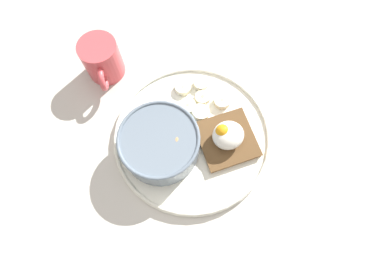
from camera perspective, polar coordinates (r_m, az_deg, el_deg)
The scene contains 12 objects.
ground_plane at distance 54.76cm, azimuth 0.00°, elevation -1.49°, with size 120.00×120.00×2.00cm, color beige.
plate at distance 53.06cm, azimuth 0.00°, elevation -0.85°, with size 27.73×27.73×1.60cm.
oatmeal_bowl at distance 49.43cm, azimuth -5.94°, elevation -2.67°, with size 13.32×13.32×5.65cm.
toast_slice at distance 52.28cm, azimuth 6.64°, elevation -1.45°, with size 10.25×10.25×1.20cm.
poached_egg at distance 50.13cm, azimuth 6.77°, elevation -0.52°, with size 5.41×5.00×3.75cm.
banana_slice_front at distance 54.57cm, azimuth -0.83°, elevation 4.98°, with size 4.11×4.09×1.19cm.
banana_slice_left at distance 55.49cm, azimuth 2.03°, elevation 6.62°, with size 3.68×3.70×1.00cm.
banana_slice_back at distance 55.22cm, azimuth 5.73°, elevation 5.88°, with size 4.31×4.31×1.27cm.
banana_slice_right at distance 56.37cm, azimuth -1.74°, elevation 8.41°, with size 4.29×4.29×1.19cm.
banana_slice_inner at distance 54.11cm, azimuth 1.65°, elevation 3.82°, with size 3.85×3.79×1.20cm.
banana_slice_outer at distance 56.78cm, azimuth 1.64°, elevation 9.18°, with size 3.58×3.52×1.22cm.
coffee_mug at distance 59.04cm, azimuth -16.75°, elevation 13.06°, with size 7.00×10.11×7.69cm.
Camera 1 is at (-7.51, -16.58, 52.64)cm, focal length 28.00 mm.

